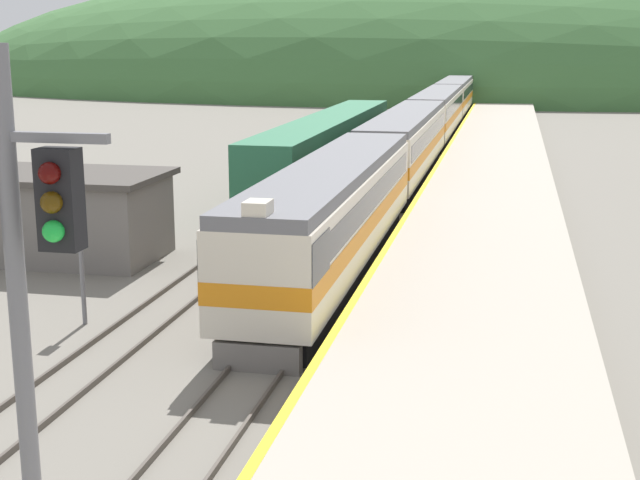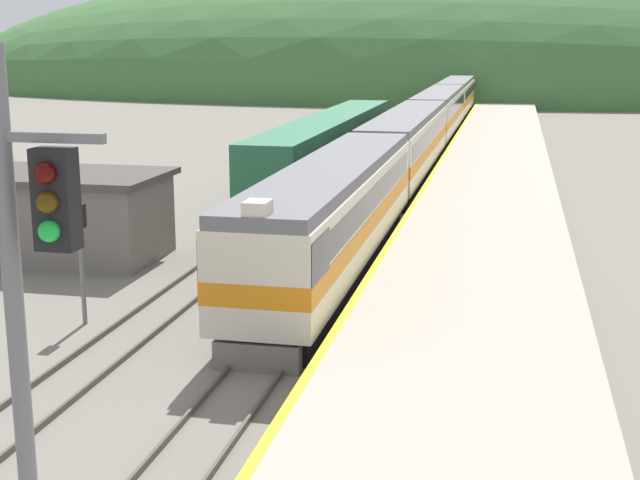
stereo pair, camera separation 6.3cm
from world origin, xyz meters
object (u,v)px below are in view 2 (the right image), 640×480
carriage_third (439,113)px  signal_mast_main (15,331)px  carriage_fourth (457,96)px  siding_train (329,149)px  express_train_lead_car (333,214)px  signal_post_siding (80,237)px  carriage_second (407,144)px

carriage_third → signal_mast_main: size_ratio=2.65×
carriage_fourth → signal_mast_main: bearing=-89.2°
carriage_fourth → siding_train: size_ratio=0.75×
express_train_lead_car → carriage_third: express_train_lead_car is taller
signal_post_siding → carriage_second: bearing=78.3°
carriage_fourth → carriage_second: bearing=-90.0°
carriage_second → signal_mast_main: 46.27m
siding_train → signal_mast_main: bearing=-82.6°
carriage_third → carriage_fourth: (0.00, 23.36, 0.00)m
siding_train → signal_mast_main: size_ratio=3.53×
siding_train → carriage_third: bearing=80.0°
siding_train → signal_mast_main: signal_mast_main is taller
siding_train → signal_mast_main: 44.85m
carriage_third → signal_mast_main: signal_mast_main is taller
carriage_fourth → signal_mast_main: (1.34, -92.85, 3.33)m
carriage_third → carriage_fourth: same height
express_train_lead_car → signal_mast_main: bearing=-86.7°
express_train_lead_car → carriage_third: bearing=90.0°
express_train_lead_car → signal_post_siding: express_train_lead_car is taller
carriage_third → signal_post_siding: bearing=-96.6°
carriage_second → signal_mast_main: (1.34, -46.13, 3.33)m
carriage_third → signal_mast_main: 69.58m
signal_post_siding → siding_train: bearing=86.4°
carriage_fourth → siding_train: 48.72m
carriage_second → signal_mast_main: bearing=-88.3°
express_train_lead_car → signal_post_siding: (-6.24, -7.37, 0.45)m
carriage_third → siding_train: (-4.45, -25.16, -0.21)m
carriage_second → carriage_third: (0.00, 23.36, 0.00)m
carriage_second → carriage_third: same height
carriage_fourth → signal_post_siding: carriage_fourth is taller
carriage_third → siding_train: size_ratio=0.75×
express_train_lead_car → siding_train: bearing=101.9°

